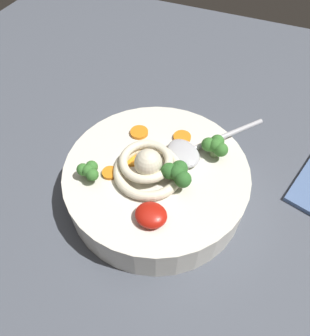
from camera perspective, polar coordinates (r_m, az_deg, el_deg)
The scene contains 12 objects.
table_slab at distance 52.04cm, azimuth -0.36°, elevation -6.61°, with size 133.56×133.56×3.35cm, color #474C56.
soup_bowl at distance 48.72cm, azimuth -0.00°, elevation -2.22°, with size 27.91×27.91×6.27cm.
noodle_pile at distance 44.80cm, azimuth -1.24°, elevation 0.46°, with size 11.31×11.09×4.55cm.
soup_spoon at distance 47.91cm, azimuth 6.66°, elevation 3.34°, with size 13.49×15.49×1.60cm.
chili_sauce_dollop at distance 40.69cm, azimuth -0.74°, elevation -8.61°, with size 4.31×3.88×1.94cm, color #B2190F.
broccoli_floret_front at distance 44.77cm, azimuth -12.04°, elevation -0.47°, with size 3.53×3.04×2.79cm.
broccoli_floret_center at distance 42.86cm, azimuth 4.03°, elevation -1.07°, with size 4.62×3.98×3.66cm.
broccoli_floret_left at distance 47.33cm, azimuth 11.02°, elevation 4.06°, with size 4.15×3.57×3.28cm.
carrot_slice_beside_noodles at distance 45.86cm, azimuth -8.27°, elevation -0.90°, with size 2.29×2.29×0.56cm, color orange.
carrot_slice_beside_chili at distance 50.35cm, azimuth 4.99°, elevation 5.64°, with size 2.84×2.84×0.51cm, color orange.
carrot_slice_right at distance 47.24cm, azimuth -4.30°, elevation 1.66°, with size 2.70×2.70×0.47cm, color orange.
carrot_slice_extra_a at distance 50.96cm, azimuth -2.91°, elevation 6.54°, with size 2.91×2.91×0.55cm, color orange.
Camera 1 is at (-11.04, 25.14, 45.88)cm, focal length 33.26 mm.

